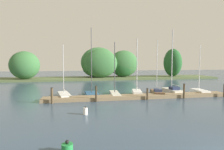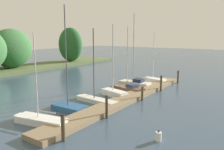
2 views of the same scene
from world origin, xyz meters
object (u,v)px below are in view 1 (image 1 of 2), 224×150
(sailboat_4, at_px, (157,92))
(sailboat_6, at_px, (199,91))
(sailboat_0, at_px, (64,95))
(sailboat_5, at_px, (172,90))
(mooring_piling_0, at_px, (52,96))
(channel_buoy_0, at_px, (67,148))
(sailboat_3, at_px, (137,92))
(mooring_piling_1, at_px, (96,94))
(mooring_piling_3, at_px, (184,91))
(channel_buoy_1, at_px, (85,111))
(mooring_piling_2, at_px, (147,94))
(sailboat_1, at_px, (92,93))
(mooring_piling_4, at_px, (224,91))
(sailboat_2, at_px, (115,93))

(sailboat_4, distance_m, sailboat_6, 5.51)
(sailboat_0, xyz_separation_m, sailboat_5, (13.35, 0.25, 0.17))
(mooring_piling_0, bearing_deg, channel_buoy_0, -79.19)
(sailboat_3, distance_m, sailboat_4, 2.51)
(sailboat_0, height_order, mooring_piling_1, sailboat_0)
(sailboat_3, height_order, sailboat_5, sailboat_5)
(sailboat_5, relative_size, mooring_piling_3, 4.97)
(sailboat_4, xyz_separation_m, channel_buoy_0, (-10.00, -13.12, -0.13))
(sailboat_0, relative_size, channel_buoy_1, 9.34)
(mooring_piling_3, bearing_deg, mooring_piling_2, 179.62)
(mooring_piling_0, bearing_deg, channel_buoy_1, -55.43)
(sailboat_1, relative_size, mooring_piling_2, 6.55)
(channel_buoy_1, bearing_deg, mooring_piling_4, 15.02)
(sailboat_1, bearing_deg, mooring_piling_3, -112.58)
(sailboat_5, height_order, channel_buoy_1, sailboat_5)
(sailboat_5, height_order, mooring_piling_2, sailboat_5)
(mooring_piling_2, distance_m, channel_buoy_0, 12.87)
(sailboat_0, bearing_deg, sailboat_2, -101.46)
(mooring_piling_4, relative_size, channel_buoy_0, 2.67)
(channel_buoy_1, bearing_deg, sailboat_6, 25.32)
(sailboat_1, bearing_deg, mooring_piling_2, -125.09)
(sailboat_1, height_order, mooring_piling_2, sailboat_1)
(sailboat_6, xyz_separation_m, channel_buoy_0, (-15.49, -12.74, -0.11))
(sailboat_5, bearing_deg, sailboat_3, 93.84)
(mooring_piling_1, height_order, channel_buoy_1, mooring_piling_1)
(sailboat_4, bearing_deg, sailboat_6, -81.36)
(sailboat_5, distance_m, sailboat_6, 3.33)
(sailboat_5, distance_m, mooring_piling_2, 5.68)
(mooring_piling_3, height_order, mooring_piling_4, mooring_piling_3)
(sailboat_0, bearing_deg, mooring_piling_4, -111.81)
(sailboat_4, bearing_deg, sailboat_1, 96.76)
(mooring_piling_1, bearing_deg, channel_buoy_1, -105.83)
(sailboat_1, relative_size, channel_buoy_0, 14.01)
(mooring_piling_3, bearing_deg, sailboat_6, 34.40)
(sailboat_0, distance_m, sailboat_6, 16.57)
(sailboat_0, bearing_deg, mooring_piling_1, -143.73)
(mooring_piling_0, bearing_deg, mooring_piling_4, -0.31)
(sailboat_3, relative_size, sailboat_5, 0.83)
(sailboat_6, height_order, mooring_piling_2, sailboat_6)
(mooring_piling_4, xyz_separation_m, channel_buoy_1, (-15.75, -4.23, -0.50))
(sailboat_2, distance_m, sailboat_6, 10.71)
(sailboat_5, height_order, mooring_piling_1, sailboat_5)
(mooring_piling_0, height_order, channel_buoy_1, mooring_piling_0)
(sailboat_0, xyz_separation_m, sailboat_4, (11.07, -0.27, 0.06))
(sailboat_3, xyz_separation_m, mooring_piling_4, (9.29, -3.16, 0.37))
(sailboat_3, bearing_deg, mooring_piling_2, -163.04)
(mooring_piling_1, relative_size, channel_buoy_0, 2.87)
(sailboat_4, xyz_separation_m, mooring_piling_4, (6.79, -2.99, 0.43))
(sailboat_3, bearing_deg, channel_buoy_0, 163.69)
(sailboat_4, bearing_deg, mooring_piling_4, -101.21)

